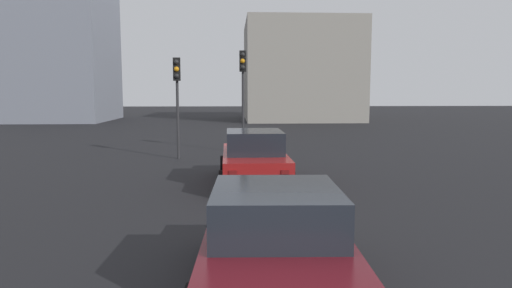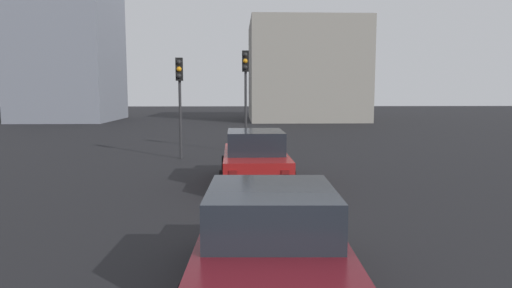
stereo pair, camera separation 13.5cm
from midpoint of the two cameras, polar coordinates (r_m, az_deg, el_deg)
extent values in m
cube|color=maroon|center=(13.38, -0.56, -2.42)|extent=(4.43, 1.84, 0.68)
cube|color=#1E232B|center=(13.07, -0.51, 0.29)|extent=(2.00, 1.60, 0.64)
cylinder|color=black|center=(14.84, 2.62, -2.64)|extent=(0.64, 0.23, 0.64)
cylinder|color=black|center=(14.75, -4.33, -2.70)|extent=(0.64, 0.23, 0.64)
cylinder|color=black|center=(12.17, 4.02, -4.69)|extent=(0.64, 0.23, 0.64)
cylinder|color=black|center=(12.06, -4.48, -4.80)|extent=(0.64, 0.23, 0.64)
cube|color=maroon|center=(11.23, 3.34, -3.54)|extent=(0.03, 0.20, 0.11)
cube|color=maroon|center=(11.15, -3.27, -3.61)|extent=(0.03, 0.20, 0.11)
cube|color=#510F16|center=(6.30, 1.75, -13.12)|extent=(4.12, 2.00, 0.63)
cube|color=#1E232B|center=(5.93, 1.86, -8.28)|extent=(1.89, 1.69, 0.58)
cylinder|color=black|center=(7.66, 8.36, -11.57)|extent=(0.65, 0.24, 0.64)
cylinder|color=black|center=(7.60, -5.78, -11.69)|extent=(0.65, 0.24, 0.64)
cylinder|color=#2D2D30|center=(20.02, -1.83, 3.97)|extent=(0.11, 0.11, 3.56)
cube|color=black|center=(19.98, -1.87, 10.36)|extent=(0.23, 0.30, 0.90)
sphere|color=black|center=(19.89, -1.90, 11.16)|extent=(0.20, 0.20, 0.20)
sphere|color=orange|center=(19.87, -1.89, 10.38)|extent=(0.20, 0.20, 0.20)
sphere|color=black|center=(19.86, -1.89, 9.60)|extent=(0.20, 0.20, 0.20)
cylinder|color=#2D2D30|center=(18.46, -10.00, 2.97)|extent=(0.11, 0.11, 3.13)
cube|color=black|center=(18.39, -10.14, 9.23)|extent=(0.21, 0.29, 0.90)
sphere|color=black|center=(18.29, -10.19, 10.09)|extent=(0.20, 0.20, 0.20)
sphere|color=orange|center=(18.28, -10.17, 9.25)|extent=(0.20, 0.20, 0.20)
sphere|color=black|center=(18.27, -10.15, 8.40)|extent=(0.20, 0.20, 0.20)
cube|color=gray|center=(44.22, 5.45, 9.04)|extent=(10.93, 10.42, 9.20)
cube|color=gray|center=(46.46, -23.21, 13.51)|extent=(9.81, 8.14, 17.41)
camera|label=1|loc=(0.07, -90.36, -0.04)|focal=31.85mm
camera|label=2|loc=(0.07, 89.64, 0.04)|focal=31.85mm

